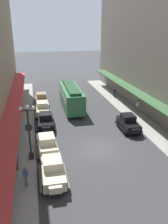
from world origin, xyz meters
TOP-DOWN VIEW (x-y plane):
  - ground_plane at (0.00, 0.00)m, footprint 200.00×200.00m
  - sidewalk_left at (-7.50, 0.00)m, footprint 3.00×60.00m
  - sidewalk_right at (7.50, 0.00)m, footprint 3.00×60.00m
  - parked_car_0 at (4.84, 3.69)m, footprint 2.25×4.30m
  - parked_car_1 at (-4.73, -4.11)m, footprint 2.17×4.27m
  - parked_car_2 at (-4.89, 0.54)m, footprint 2.30×4.32m
  - parked_car_3 at (-4.61, 6.32)m, footprint 2.30×4.32m
  - parked_car_4 at (-4.68, 15.47)m, footprint 2.17×4.27m
  - parked_car_5 at (-4.74, 10.82)m, footprint 2.30×4.31m
  - streetcar at (-0.44, 12.78)m, footprint 2.68×9.64m
  - lamp_post_with_clock at (-6.40, -0.63)m, footprint 1.42×0.44m
  - fire_hydrant at (6.35, 5.19)m, footprint 0.24×0.24m
  - pedestrian_0 at (8.46, 9.03)m, footprint 0.36×0.28m
  - pedestrian_1 at (-6.79, -4.56)m, footprint 0.36×0.24m
  - pedestrian_2 at (-7.60, -2.12)m, footprint 0.36×0.28m
  - pedestrian_3 at (7.69, 16.52)m, footprint 0.36×0.28m

SIDE VIEW (x-z plane):
  - ground_plane at x=0.00m, z-range 0.00..0.00m
  - sidewalk_left at x=-7.50m, z-range 0.00..0.15m
  - sidewalk_right at x=7.50m, z-range 0.00..0.15m
  - fire_hydrant at x=6.35m, z-range 0.15..0.97m
  - parked_car_0 at x=4.84m, z-range 0.02..1.86m
  - parked_car_1 at x=-4.73m, z-range 0.02..1.86m
  - parked_car_2 at x=-4.89m, z-range 0.02..1.86m
  - parked_car_3 at x=-4.61m, z-range 0.02..1.86m
  - parked_car_4 at x=-4.68m, z-range 0.02..1.86m
  - parked_car_5 at x=-4.74m, z-range 0.02..1.86m
  - pedestrian_1 at x=-6.79m, z-range 0.17..1.81m
  - pedestrian_0 at x=8.46m, z-range 0.18..1.85m
  - pedestrian_2 at x=-7.60m, z-range 0.18..1.85m
  - pedestrian_3 at x=7.69m, z-range 0.18..1.85m
  - streetcar at x=-0.44m, z-range 0.17..3.63m
  - lamp_post_with_clock at x=-6.40m, z-range 0.41..5.57m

